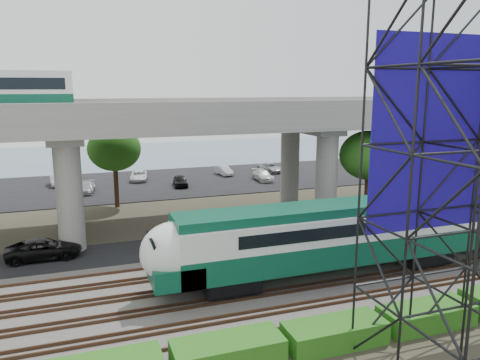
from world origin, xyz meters
name	(u,v)px	position (x,y,z in m)	size (l,w,h in m)	color
ground	(275,305)	(0.00, 0.00, 0.00)	(140.00, 140.00, 0.00)	#474233
ballast_bed	(261,289)	(0.00, 2.00, 0.10)	(90.00, 12.00, 0.20)	slate
service_road	(218,243)	(0.00, 10.50, 0.04)	(90.00, 5.00, 0.08)	black
parking_lot	(161,183)	(0.00, 34.00, 0.04)	(90.00, 18.00, 0.08)	black
harbor_water	(138,157)	(0.00, 56.00, 0.01)	(140.00, 40.00, 0.03)	#4A5D7A
rail_tracks	(261,286)	(0.00, 2.00, 0.28)	(90.00, 9.52, 0.16)	#472D1E
commuter_train	(366,229)	(6.75, 2.00, 2.88)	(29.30, 3.06, 4.30)	black
overpass	(184,126)	(-1.12, 16.00, 8.21)	(80.00, 12.00, 12.40)	#9E9B93
hedge_strip	(335,332)	(1.01, -4.30, 0.56)	(34.60, 1.80, 1.20)	#215E15
trees	(140,161)	(-4.67, 16.17, 5.57)	(40.94, 16.94, 7.69)	#382314
suv	(44,249)	(-11.80, 11.20, 0.74)	(2.20, 4.78, 1.33)	black
parked_cars	(168,178)	(0.76, 33.51, 0.67)	(36.40, 9.44, 1.26)	white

